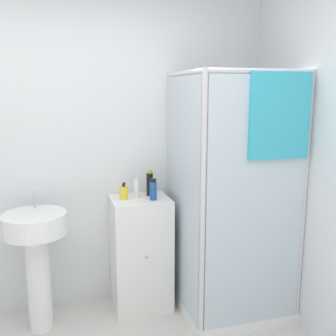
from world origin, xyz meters
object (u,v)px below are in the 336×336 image
(soap_dispenser, at_px, (124,192))
(lotion_bottle_white, at_px, (137,188))
(shampoo_bottle_tall_black, at_px, (150,183))
(sink, at_px, (36,248))
(shampoo_bottle_blue, at_px, (153,190))

(soap_dispenser, height_order, lotion_bottle_white, lotion_bottle_white)
(shampoo_bottle_tall_black, distance_m, lotion_bottle_white, 0.12)
(sink, relative_size, lotion_bottle_white, 5.69)
(shampoo_bottle_tall_black, bearing_deg, lotion_bottle_white, -168.29)
(soap_dispenser, relative_size, lotion_bottle_white, 0.75)
(shampoo_bottle_tall_black, bearing_deg, sink, -169.48)
(sink, height_order, shampoo_bottle_blue, shampoo_bottle_blue)
(shampoo_bottle_tall_black, bearing_deg, soap_dispenser, -167.29)
(shampoo_bottle_blue, distance_m, lotion_bottle_white, 0.15)
(sink, height_order, soap_dispenser, soap_dispenser)
(sink, relative_size, shampoo_bottle_tall_black, 4.93)
(lotion_bottle_white, bearing_deg, soap_dispenser, -166.27)
(shampoo_bottle_blue, bearing_deg, lotion_bottle_white, 134.25)
(shampoo_bottle_blue, bearing_deg, shampoo_bottle_tall_black, 87.93)
(soap_dispenser, distance_m, lotion_bottle_white, 0.11)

